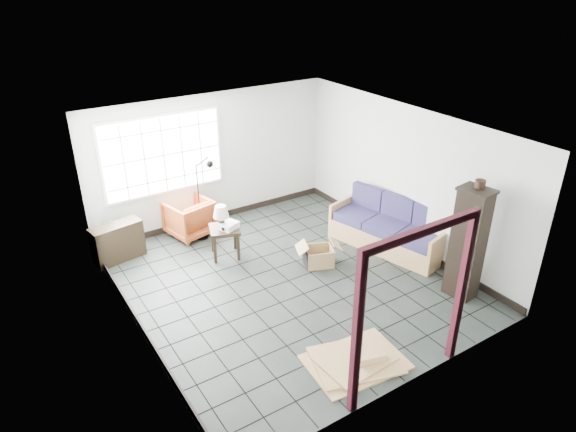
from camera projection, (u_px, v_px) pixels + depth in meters
ground at (289, 281)px, 8.56m from camera, size 5.50×5.50×0.00m
room_shell at (288, 188)px, 7.83m from camera, size 5.02×5.52×2.61m
window_panel at (163, 155)px, 9.39m from camera, size 2.32×0.08×1.52m
doorway_trim at (416, 290)px, 5.91m from camera, size 1.80×0.08×2.20m
futon_sofa at (390, 229)px, 9.46m from camera, size 1.32×2.29×0.96m
armchair at (189, 216)px, 9.83m from camera, size 0.91×0.88×0.79m
side_table at (225, 233)px, 9.08m from camera, size 0.65×0.65×0.56m
table_lamp at (221, 213)px, 8.91m from camera, size 0.28×0.28×0.43m
projector at (229, 226)px, 8.99m from camera, size 0.38×0.34×0.11m
floor_lamp at (205, 196)px, 9.55m from camera, size 0.45×0.28×1.61m
console_shelf at (118, 242)px, 9.04m from camera, size 0.93×0.49×0.68m
tall_shelf at (468, 243)px, 7.81m from camera, size 0.44×0.54×1.83m
pot at (480, 184)px, 7.43m from camera, size 0.20×0.20×0.12m
open_box at (318, 256)px, 8.95m from camera, size 0.86×0.63×0.44m
cardboard_pile at (357, 360)px, 6.79m from camera, size 1.35×1.11×0.19m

